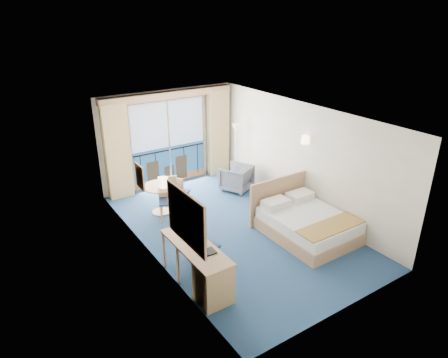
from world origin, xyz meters
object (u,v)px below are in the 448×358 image
armchair (236,178)px  table_chair_a (179,190)px  bed (306,223)px  nightstand (280,193)px  table_chair_b (168,196)px  desk_chair (202,245)px  desk (209,276)px  round_table (160,192)px  floor_lamp (236,138)px

armchair → table_chair_a: bearing=-22.5°
bed → table_chair_a: (-1.76, 2.70, 0.20)m
nightstand → table_chair_b: 2.92m
desk_chair → table_chair_a: bearing=-35.4°
table_chair_a → table_chair_b: table_chair_b is taller
desk → table_chair_a: size_ratio=1.95×
desk → desk_chair: 0.82m
armchair → desk: 4.60m
armchair → round_table: (-2.35, -0.11, 0.20)m
desk → table_chair_b: bearing=77.2°
floor_lamp → armchair: bearing=-122.4°
bed → floor_lamp: 3.61m
nightstand → round_table: (-2.81, 1.24, 0.27)m
table_chair_b → floor_lamp: bearing=46.1°
nightstand → table_chair_a: size_ratio=0.66×
desk → nightstand: bearing=31.8°
desk_chair → round_table: (0.34, 2.62, -0.00)m
bed → desk: bed is taller
round_table → table_chair_a: size_ratio=0.93×
bed → round_table: (-2.26, 2.74, 0.26)m
floor_lamp → table_chair_a: floor_lamp is taller
floor_lamp → round_table: floor_lamp is taller
bed → nightstand: size_ratio=3.46×
armchair → table_chair_b: table_chair_b is taller
desk_chair → table_chair_a: size_ratio=1.13×
floor_lamp → desk_chair: size_ratio=1.71×
desk_chair → table_chair_b: bearing=-27.1°
bed → armchair: (0.10, 2.85, 0.06)m
armchair → desk_chair: size_ratio=0.79×
nightstand → table_chair_b: size_ratio=0.56×
round_table → table_chair_b: 0.38m
desk_chair → bed: bearing=-110.2°
desk_chair → armchair: bearing=-62.1°
nightstand → desk: size_ratio=0.34×
desk → table_chair_b: table_chair_b is taller
floor_lamp → desk: size_ratio=0.99×
desk_chair → table_chair_a: desk_chair is taller
bed → table_chair_b: bearing=133.1°
floor_lamp → round_table: bearing=-165.6°
bed → nightstand: 1.60m
table_chair_b → nightstand: bearing=7.0°
desk → round_table: size_ratio=2.10×
armchair → floor_lamp: floor_lamp is taller
armchair → table_chair_a: (-1.86, -0.14, 0.14)m
nightstand → desk_chair: (-3.15, -1.38, 0.27)m
desk_chair → desk: bearing=140.6°
nightstand → table_chair_b: (-2.77, 0.86, 0.30)m
nightstand → table_chair_a: 2.62m
round_table → table_chair_a: 0.50m
nightstand → floor_lamp: bearing=92.4°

